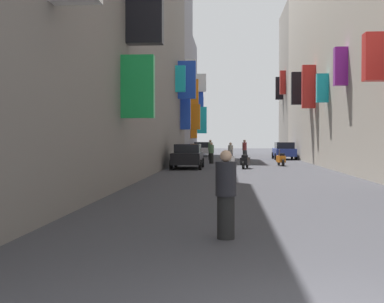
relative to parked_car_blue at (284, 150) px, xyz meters
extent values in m
plane|color=#38383D|center=(-3.87, -12.93, -0.80)|extent=(140.00, 140.00, 0.00)
cube|color=black|center=(-8.18, -27.86, 6.13)|extent=(1.38, 0.62, 2.99)
cube|color=green|center=(-8.28, -28.94, 2.91)|extent=(1.19, 0.35, 2.27)
cube|color=slate|center=(-11.87, -10.42, 6.16)|extent=(6.00, 17.92, 13.91)
cube|color=black|center=(-8.56, -4.24, 3.39)|extent=(0.62, 0.52, 2.76)
cube|color=blue|center=(-8.47, -5.35, 3.24)|extent=(0.80, 0.56, 2.88)
cube|color=#19B2BF|center=(-8.51, -9.48, 5.41)|extent=(0.73, 0.36, 1.91)
cube|color=blue|center=(-8.19, -7.46, 5.55)|extent=(1.37, 0.36, 2.88)
cube|color=gray|center=(-11.87, 3.86, 10.05)|extent=(6.00, 10.65, 21.71)
cube|color=white|center=(-8.44, -0.12, 6.94)|extent=(0.86, 0.38, 2.62)
cube|color=orange|center=(-8.44, 4.96, 5.71)|extent=(0.87, 0.63, 2.60)
cube|color=orange|center=(-8.55, 6.11, 2.70)|extent=(0.65, 0.48, 3.19)
cube|color=orange|center=(-8.24, 0.71, 3.07)|extent=(1.27, 0.38, 2.32)
cube|color=gray|center=(-11.87, 13.13, 5.71)|extent=(6.00, 7.89, 13.03)
cube|color=blue|center=(-8.44, 15.22, 6.41)|extent=(0.86, 0.56, 2.41)
cube|color=blue|center=(-8.38, 13.31, 4.80)|extent=(0.99, 0.46, 2.33)
cube|color=#19B2BF|center=(-8.18, 12.39, 3.19)|extent=(1.39, 0.59, 3.01)
cube|color=white|center=(-8.26, 14.56, 7.68)|extent=(1.24, 0.63, 2.09)
cube|color=purple|center=(0.80, -19.90, 4.79)|extent=(0.66, 0.55, 1.98)
cube|color=#19B2BF|center=(0.77, -14.73, 4.17)|extent=(0.71, 0.48, 1.77)
cube|color=red|center=(0.54, -27.93, 4.04)|extent=(1.17, 0.61, 1.75)
cube|color=#B2A899|center=(4.13, -3.02, 8.12)|extent=(6.00, 19.82, 17.85)
cube|color=red|center=(0.66, -9.94, 4.73)|extent=(0.94, 0.48, 3.04)
cube|color=black|center=(0.44, -7.35, 4.86)|extent=(1.37, 0.45, 2.45)
cube|color=gray|center=(4.13, 11.98, 7.40)|extent=(6.00, 10.18, 16.40)
cube|color=black|center=(0.72, 12.48, 6.77)|extent=(0.81, 0.38, 2.55)
cube|color=red|center=(0.82, 9.57, 7.12)|extent=(0.61, 0.55, 2.53)
cube|color=navy|center=(0.00, 0.06, -0.16)|extent=(1.76, 4.34, 0.67)
cube|color=black|center=(0.00, -0.16, 0.46)|extent=(1.55, 2.43, 0.57)
cylinder|color=black|center=(-0.88, 1.49, -0.50)|extent=(0.18, 0.60, 0.60)
cylinder|color=black|center=(0.88, 1.49, -0.50)|extent=(0.18, 0.60, 0.60)
cylinder|color=black|center=(-0.88, -1.37, -0.50)|extent=(0.18, 0.60, 0.60)
cylinder|color=black|center=(0.88, -1.37, -0.50)|extent=(0.18, 0.60, 0.60)
cube|color=black|center=(-7.53, -15.23, -0.16)|extent=(1.73, 4.34, 0.68)
cube|color=black|center=(-7.53, -15.02, 0.44)|extent=(1.52, 2.43, 0.53)
cylinder|color=black|center=(-6.67, -16.67, -0.50)|extent=(0.18, 0.60, 0.60)
cylinder|color=black|center=(-8.40, -16.67, -0.50)|extent=(0.18, 0.60, 0.60)
cylinder|color=black|center=(-6.67, -13.80, -0.50)|extent=(0.18, 0.60, 0.60)
cylinder|color=black|center=(-8.40, -13.80, -0.50)|extent=(0.18, 0.60, 0.60)
cube|color=#B7B7BC|center=(-7.83, 8.19, -0.19)|extent=(1.74, 4.23, 0.62)
cube|color=black|center=(-7.83, 8.40, 0.41)|extent=(1.53, 2.37, 0.59)
cylinder|color=black|center=(-6.96, 6.80, -0.50)|extent=(0.18, 0.60, 0.60)
cylinder|color=black|center=(-8.69, 6.80, -0.50)|extent=(0.18, 0.60, 0.60)
cylinder|color=black|center=(-6.96, 9.58, -0.50)|extent=(0.18, 0.60, 0.60)
cylinder|color=black|center=(-8.69, 9.58, -0.50)|extent=(0.18, 0.60, 0.60)
cube|color=orange|center=(-1.43, -11.50, -0.34)|extent=(0.56, 1.23, 0.45)
cube|color=black|center=(-1.40, -11.72, -0.03)|extent=(0.38, 0.59, 0.16)
cylinder|color=#4C4C51|center=(-1.49, -10.91, -0.01)|extent=(0.09, 0.28, 0.68)
cylinder|color=black|center=(-1.50, -10.76, -0.56)|extent=(0.15, 0.49, 0.48)
cylinder|color=black|center=(-1.35, -12.24, -0.56)|extent=(0.15, 0.49, 0.48)
cube|color=black|center=(-3.97, -15.11, -0.34)|extent=(0.66, 1.26, 0.45)
cube|color=black|center=(-4.01, -15.33, -0.03)|extent=(0.42, 0.61, 0.16)
cylinder|color=#4C4C51|center=(-3.85, -14.52, -0.01)|extent=(0.11, 0.28, 0.68)
cylinder|color=black|center=(-3.82, -14.37, -0.56)|extent=(0.19, 0.49, 0.48)
cylinder|color=black|center=(-4.11, -15.84, -0.56)|extent=(0.19, 0.49, 0.48)
cube|color=silver|center=(-4.92, -12.73, -0.34)|extent=(0.68, 1.14, 0.45)
cube|color=black|center=(-4.97, -12.92, -0.03)|extent=(0.44, 0.62, 0.16)
cylinder|color=#4C4C51|center=(-4.79, -12.21, -0.01)|extent=(0.12, 0.28, 0.68)
cylinder|color=black|center=(-4.76, -12.08, -0.56)|extent=(0.21, 0.49, 0.48)
cylinder|color=black|center=(-5.08, -13.37, -0.56)|extent=(0.21, 0.49, 0.48)
cylinder|color=black|center=(-5.06, -38.22, -0.41)|extent=(0.45, 0.45, 0.78)
cylinder|color=black|center=(-5.06, -38.22, 0.29)|extent=(0.53, 0.53, 0.62)
sphere|color=tan|center=(-5.06, -38.22, 0.71)|extent=(0.21, 0.21, 0.21)
cylinder|color=#282828|center=(-6.56, -2.43, -0.37)|extent=(0.45, 0.45, 0.86)
cylinder|color=#4C724C|center=(-6.56, -2.43, 0.40)|extent=(0.54, 0.54, 0.68)
sphere|color=tan|center=(-6.56, -2.43, 0.85)|extent=(0.23, 0.23, 0.23)
cylinder|color=black|center=(-6.28, -8.52, -0.42)|extent=(0.44, 0.44, 0.77)
cylinder|color=#4C724C|center=(-6.28, -8.52, 0.27)|extent=(0.52, 0.52, 0.61)
sphere|color=tan|center=(-6.28, -8.52, 0.68)|extent=(0.21, 0.21, 0.21)
cylinder|color=#303030|center=(-4.84, -7.74, -0.42)|extent=(0.40, 0.40, 0.76)
cylinder|color=#B2AD9E|center=(-4.84, -7.74, 0.26)|extent=(0.47, 0.47, 0.60)
sphere|color=tan|center=(-4.84, -7.74, 0.66)|extent=(0.21, 0.21, 0.21)
cylinder|color=#323232|center=(-3.59, -1.24, -0.37)|extent=(0.41, 0.41, 0.86)
cylinder|color=maroon|center=(-3.59, -1.24, 0.40)|extent=(0.49, 0.49, 0.68)
sphere|color=tan|center=(-3.59, -1.24, 0.85)|extent=(0.23, 0.23, 0.23)
camera|label=1|loc=(-5.02, -47.79, 1.01)|focal=49.33mm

